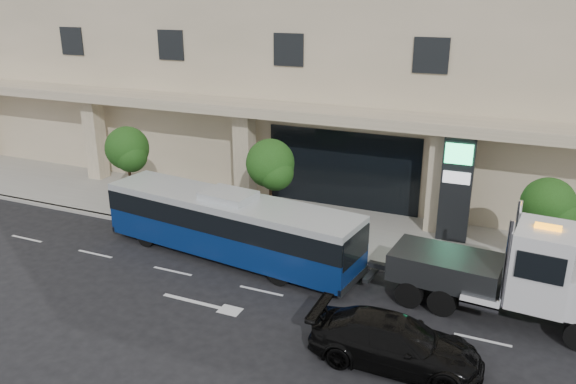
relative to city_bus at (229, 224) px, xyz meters
name	(u,v)px	position (x,y,z in m)	size (l,w,h in m)	color
ground	(278,274)	(2.51, -0.61, -1.49)	(120.00, 120.00, 0.00)	black
sidewalk	(321,227)	(2.51, 4.39, -1.42)	(120.00, 6.00, 0.15)	gray
curb	(297,252)	(2.51, 1.39, -1.42)	(120.00, 0.30, 0.15)	gray
convention_center	(387,6)	(2.51, 14.81, 8.48)	(60.00, 17.60, 20.00)	tan
tree_left	(128,151)	(-7.47, 2.98, 1.62)	(2.27, 2.20, 4.22)	#422B19
tree_mid	(271,167)	(0.53, 2.98, 1.77)	(2.28, 2.20, 4.38)	#422B19
tree_right	(548,208)	(12.03, 2.98, 1.54)	(2.10, 2.00, 4.04)	#422B19
city_bus	(229,224)	(0.00, 0.00, 0.00)	(11.79, 3.87, 2.93)	black
tow_truck	(515,275)	(11.19, -0.34, 0.14)	(8.74, 2.75, 3.96)	#2D3033
black_sedan	(395,342)	(8.15, -4.49, -0.74)	(2.11, 5.19, 1.51)	black
signage_pylon	(457,183)	(8.40, 5.28, 1.35)	(1.33, 0.53, 5.29)	black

